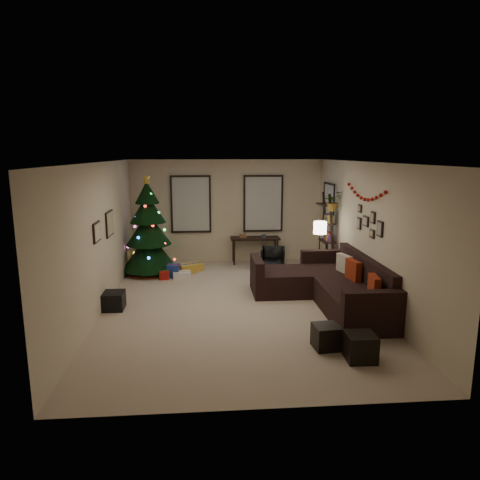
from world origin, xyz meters
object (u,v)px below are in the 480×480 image
Objects in this scene: sofa at (329,287)px; bookshelf at (328,236)px; desk at (255,240)px; desk_chair at (273,258)px; christmas_tree at (149,233)px.

bookshelf reaches higher than sofa.
desk is 2.04m from bookshelf.
desk_chair is (0.37, -0.65, -0.33)m from desk.
bookshelf is at bearing -14.98° from desk_chair.
bookshelf reaches higher than desk.
desk is 0.65× the size of bookshelf.
desk is at bearing 108.72° from sofa.
christmas_tree reaches higher than sofa.
sofa reaches higher than desk_chair.
christmas_tree is at bearing 147.32° from sofa.
christmas_tree reaches higher than desk.
bookshelf is at bearing -37.97° from desk.
christmas_tree is at bearing -166.26° from desk_chair.
sofa is (3.73, -2.39, -0.69)m from christmas_tree.
desk is at bearing 142.03° from bookshelf.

